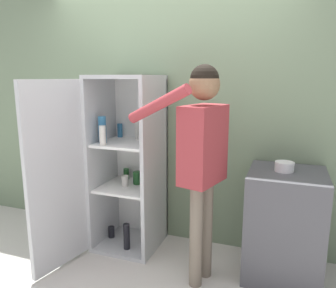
{
  "coord_description": "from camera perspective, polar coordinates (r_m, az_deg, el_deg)",
  "views": [
    {
      "loc": [
        1.13,
        -2.1,
        1.67
      ],
      "look_at": [
        0.12,
        0.64,
        1.07
      ],
      "focal_mm": 35.0,
      "sensor_mm": 36.0,
      "label": 1
    }
  ],
  "objects": [
    {
      "name": "bowl",
      "position": [
        2.83,
        19.61,
        -3.72
      ],
      "size": [
        0.15,
        0.15,
        0.08
      ],
      "color": "white",
      "rests_on": "counter"
    },
    {
      "name": "person",
      "position": [
        2.54,
        5.94,
        -0.44
      ],
      "size": [
        0.75,
        0.53,
        1.76
      ],
      "color": "#726656",
      "rests_on": "ground_plane"
    },
    {
      "name": "wall_back",
      "position": [
        3.31,
        0.17,
        4.79
      ],
      "size": [
        7.0,
        0.06,
        2.55
      ],
      "color": "gray",
      "rests_on": "ground_plane"
    },
    {
      "name": "refrigerator",
      "position": [
        3.17,
        -9.09,
        -3.74
      ],
      "size": [
        0.76,
        1.18,
        1.69
      ],
      "color": "#B7BABC",
      "rests_on": "ground_plane"
    },
    {
      "name": "ground_plane",
      "position": [
        2.91,
        -7.11,
        -23.39
      ],
      "size": [
        12.0,
        12.0,
        0.0
      ],
      "primitive_type": "plane",
      "color": "beige"
    },
    {
      "name": "counter",
      "position": [
        2.98,
        19.56,
        -13.06
      ],
      "size": [
        0.61,
        0.62,
        0.91
      ],
      "color": "#4C4C51",
      "rests_on": "ground_plane"
    }
  ]
}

